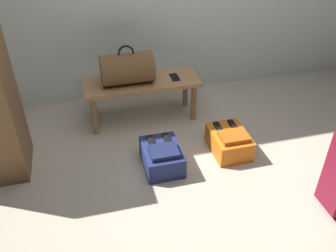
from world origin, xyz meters
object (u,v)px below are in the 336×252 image
Objects in this scene: duffel_bag_brown at (127,69)px; backpack_navy at (162,156)px; bench at (142,87)px; cell_phone at (175,77)px; backpack_orange at (229,141)px.

duffel_bag_brown is 1.16× the size of backpack_navy.
cell_phone is at bearing -2.40° from bench.
duffel_bag_brown is at bearing 178.30° from cell_phone.
backpack_navy is at bearing -79.44° from duffel_bag_brown.
cell_phone is at bearing 114.24° from backpack_orange.
backpack_orange and backpack_navy have the same top height.
cell_phone is 0.38× the size of backpack_navy.
backpack_orange is (0.70, -0.65, -0.43)m from duffel_bag_brown.
bench is at bearing 177.60° from cell_phone.
cell_phone is 0.80m from backpack_navy.
bench is at bearing 90.77° from backpack_navy.
cell_phone is at bearing 67.40° from backpack_navy.
duffel_bag_brown reaches higher than cell_phone.
backpack_navy is at bearing -112.60° from cell_phone.
duffel_bag_brown is at bearing 100.56° from backpack_navy.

